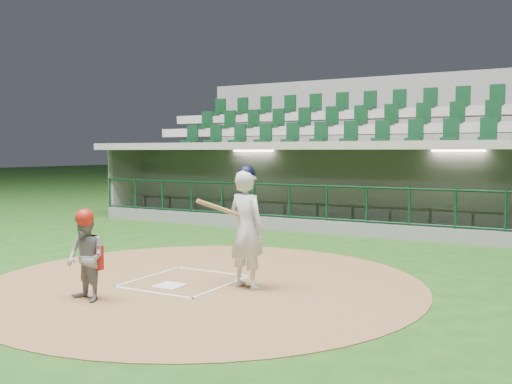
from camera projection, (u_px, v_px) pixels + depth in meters
ground at (195, 278)px, 9.66m from camera, size 120.00×120.00×0.00m
dirt_circle at (203, 282)px, 9.34m from camera, size 7.20×7.20×0.01m
home_plate at (170, 286)px, 9.04m from camera, size 0.43×0.43×0.02m
batter_box_chalk at (185, 281)px, 9.39m from camera, size 1.55×1.80×0.01m
dugout_structure at (357, 193)px, 16.34m from camera, size 16.40×3.70×3.00m
seating_deck at (382, 173)px, 19.09m from camera, size 17.00×6.72×5.15m
batter at (246, 227)px, 8.89m from camera, size 0.92×0.93×1.93m
catcher at (86, 256)px, 8.13m from camera, size 0.69×0.58×1.33m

